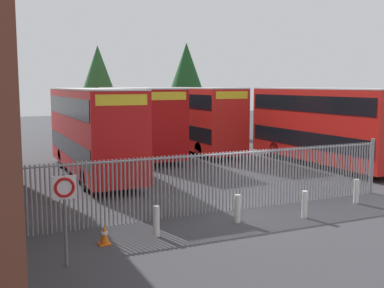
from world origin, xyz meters
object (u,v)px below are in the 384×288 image
Objects in this scene: speed_limit_sign_post at (65,198)px; double_decker_bus_far_back at (194,116)px; bollard_far_right at (356,191)px; traffic_cone_by_gate at (104,235)px; bollard_near_left at (156,221)px; bollard_center_front at (237,209)px; double_decker_bus_behind_fence_right at (138,118)px; double_decker_bus_behind_fence_left at (322,123)px; bollard_near_right at (305,204)px; double_decker_bus_near_gate at (93,128)px.

double_decker_bus_far_back is at bearing 56.55° from speed_limit_sign_post.
traffic_cone_by_gate is (-10.13, -0.64, -0.19)m from bollard_far_right.
bollard_near_left is 8.52m from bollard_far_right.
double_decker_bus_far_back is 17.43m from bollard_center_front.
double_decker_bus_behind_fence_left is at bearing -43.39° from double_decker_bus_behind_fence_right.
double_decker_bus_behind_fence_right is 11.38× the size of bollard_near_right.
double_decker_bus_far_back is 4.50× the size of speed_limit_sign_post.
double_decker_bus_far_back is 21.37m from speed_limit_sign_post.
double_decker_bus_behind_fence_right is 16.13m from bollard_center_front.
double_decker_bus_far_back is 11.38× the size of bollard_center_front.
bollard_center_front is at bearing -142.03° from double_decker_bus_behind_fence_left.
traffic_cone_by_gate is (-2.09, -10.57, -2.13)m from double_decker_bus_near_gate.
bollard_near_right is (-3.49, -16.78, -1.95)m from double_decker_bus_far_back.
double_decker_bus_far_back reaches higher than bollard_near_left.
speed_limit_sign_post reaches higher than traffic_cone_by_gate.
double_decker_bus_behind_fence_left is 9.39m from double_decker_bus_far_back.
traffic_cone_by_gate is at bearing -176.08° from bollard_center_front.
double_decker_bus_far_back is at bearing 70.13° from bollard_center_front.
bollard_near_left is 0.40× the size of speed_limit_sign_post.
speed_limit_sign_post is at bearing -170.80° from bollard_far_right.
traffic_cone_by_gate is at bearing 178.62° from bollard_near_right.
double_decker_bus_far_back is (8.41, 6.04, 0.00)m from double_decker_bus_near_gate.
bollard_near_right is 3.22m from bollard_far_right.
double_decker_bus_far_back is 18.85m from bollard_near_left.
bollard_center_front is 0.40× the size of speed_limit_sign_post.
double_decker_bus_far_back is at bearing 5.07° from double_decker_bus_behind_fence_right.
double_decker_bus_behind_fence_right is 16.54m from bollard_near_right.
double_decker_bus_near_gate is 12.93m from bollard_far_right.
bollard_center_front is 4.62m from traffic_cone_by_gate.
bollard_center_front is 2.45m from bollard_near_right.
double_decker_bus_behind_fence_right is 18.32× the size of traffic_cone_by_gate.
bollard_far_right is 1.61× the size of traffic_cone_by_gate.
bollard_near_left is at bearing 177.23° from bollard_near_right.
double_decker_bus_behind_fence_left and double_decker_bus_behind_fence_right have the same top height.
speed_limit_sign_post is at bearing -165.47° from bollard_center_front.
traffic_cone_by_gate is (-14.77, -8.25, -2.13)m from double_decker_bus_behind_fence_left.
bollard_near_right is (4.93, -10.74, -1.95)m from double_decker_bus_near_gate.
double_decker_bus_near_gate is at bearing 128.99° from bollard_far_right.
double_decker_bus_behind_fence_left reaches higher than bollard_far_right.
double_decker_bus_behind_fence_right is at bearing 68.75° from traffic_cone_by_gate.
bollard_far_right is at bearing -51.01° from double_decker_bus_near_gate.
bollard_near_left is 5.39m from bollard_near_right.
double_decker_bus_behind_fence_right is (4.23, 5.66, 0.00)m from double_decker_bus_near_gate.
double_decker_bus_behind_fence_left reaches higher than traffic_cone_by_gate.
bollard_far_right is at bearing -91.32° from double_decker_bus_far_back.
double_decker_bus_near_gate reaches higher than traffic_cone_by_gate.
speed_limit_sign_post is at bearing -149.49° from double_decker_bus_behind_fence_left.
double_decker_bus_far_back is 11.38× the size of bollard_near_right.
bollard_near_right and bollard_far_right have the same top height.
double_decker_bus_near_gate reaches higher than bollard_near_left.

